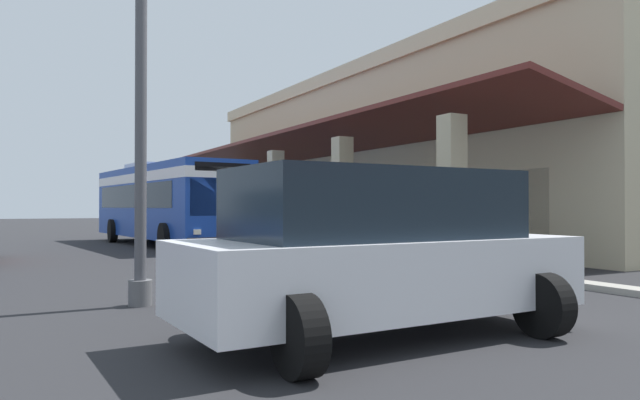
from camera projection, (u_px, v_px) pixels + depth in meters
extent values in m
plane|color=#262628|center=(338.00, 240.00, 27.39)|extent=(120.00, 120.00, 0.00)
cube|color=#9E998E|center=(268.00, 242.00, 24.35)|extent=(32.79, 0.50, 0.12)
cube|color=#C6B793|center=(449.00, 167.00, 29.01)|extent=(27.33, 12.85, 7.05)
cube|color=beige|center=(449.00, 89.00, 29.05)|extent=(27.63, 13.15, 0.60)
cube|color=#C6B793|center=(199.00, 200.00, 34.14)|extent=(0.55, 0.55, 3.88)
cube|color=#C6B793|center=(231.00, 199.00, 29.34)|extent=(0.55, 0.55, 3.88)
cube|color=#C6B793|center=(276.00, 197.00, 24.54)|extent=(0.55, 0.55, 3.88)
cube|color=#C6B793|center=(342.00, 195.00, 19.73)|extent=(0.55, 0.55, 3.88)
cube|color=#C6B793|center=(452.00, 191.00, 14.93)|extent=(0.55, 0.55, 3.88)
cube|color=#5B1E19|center=(304.00, 144.00, 25.19)|extent=(27.33, 3.16, 0.82)
cube|color=#19232D|center=(337.00, 210.00, 25.94)|extent=(22.95, 0.08, 2.40)
cube|color=#193D9E|center=(166.00, 202.00, 23.46)|extent=(11.19, 3.55, 2.75)
cube|color=white|center=(166.00, 179.00, 23.47)|extent=(11.21, 3.57, 0.36)
cube|color=#19232D|center=(163.00, 197.00, 23.71)|extent=(9.44, 3.42, 0.90)
cube|color=#19232D|center=(223.00, 197.00, 18.92)|extent=(0.27, 2.24, 1.20)
cube|color=black|center=(223.00, 167.00, 18.92)|extent=(0.24, 1.94, 0.28)
cube|color=black|center=(224.00, 241.00, 18.79)|extent=(0.42, 2.46, 0.24)
cube|color=silver|center=(248.00, 231.00, 19.36)|extent=(0.08, 0.24, 0.16)
cube|color=silver|center=(197.00, 232.00, 18.37)|extent=(0.08, 0.24, 0.16)
cube|color=silver|center=(154.00, 167.00, 24.73)|extent=(2.55, 2.00, 0.24)
cylinder|color=black|center=(234.00, 236.00, 21.14)|extent=(1.00, 0.30, 1.00)
cylinder|color=black|center=(165.00, 238.00, 19.72)|extent=(1.00, 0.30, 1.00)
cylinder|color=black|center=(170.00, 230.00, 26.72)|extent=(1.00, 0.30, 1.00)
cylinder|color=black|center=(113.00, 231.00, 25.30)|extent=(1.00, 0.30, 1.00)
cube|color=#B2B5BA|center=(431.00, 250.00, 12.64)|extent=(1.94, 4.45, 0.66)
cube|color=#19232D|center=(423.00, 223.00, 12.56)|extent=(1.66, 2.51, 0.54)
cylinder|color=black|center=(458.00, 257.00, 14.12)|extent=(0.64, 0.22, 0.64)
cylinder|color=black|center=(514.00, 264.00, 12.51)|extent=(0.64, 0.22, 0.64)
cylinder|color=black|center=(350.00, 263.00, 12.77)|extent=(0.64, 0.22, 0.64)
cylinder|color=black|center=(397.00, 271.00, 11.17)|extent=(0.64, 0.22, 0.64)
cube|color=silver|center=(381.00, 274.00, 6.93)|extent=(2.11, 4.86, 0.84)
cube|color=#19232D|center=(374.00, 204.00, 6.89)|extent=(1.82, 3.32, 0.80)
cylinder|color=black|center=(432.00, 286.00, 8.59)|extent=(0.76, 0.26, 0.76)
cylinder|color=black|center=(543.00, 305.00, 6.91)|extent=(0.76, 0.26, 0.76)
cylinder|color=black|center=(221.00, 305.00, 6.95)|extent=(0.76, 0.26, 0.76)
cylinder|color=black|center=(299.00, 336.00, 5.26)|extent=(0.76, 0.26, 0.76)
cylinder|color=#38383D|center=(310.00, 248.00, 15.98)|extent=(0.16, 0.16, 0.85)
cylinder|color=#38383D|center=(322.00, 248.00, 15.99)|extent=(0.16, 0.16, 0.85)
cube|color=silver|center=(316.00, 221.00, 16.00)|extent=(0.44, 0.54, 0.63)
sphere|color=beige|center=(316.00, 205.00, 16.00)|extent=(0.23, 0.23, 0.23)
cylinder|color=silver|center=(309.00, 220.00, 15.77)|extent=(0.09, 0.09, 0.57)
cylinder|color=silver|center=(323.00, 219.00, 16.22)|extent=(0.09, 0.09, 0.57)
cube|color=brown|center=(230.00, 229.00, 32.14)|extent=(0.80, 0.80, 0.63)
cylinder|color=#332319|center=(230.00, 223.00, 32.15)|extent=(0.68, 0.68, 0.02)
cylinder|color=brown|center=(230.00, 205.00, 32.16)|extent=(0.16, 0.16, 2.01)
ellipsoid|color=#195123|center=(233.00, 183.00, 31.83)|extent=(0.81, 0.26, 0.18)
ellipsoid|color=#195123|center=(237.00, 185.00, 32.16)|extent=(0.60, 0.81, 0.15)
ellipsoid|color=#195123|center=(232.00, 184.00, 32.72)|extent=(1.05, 0.76, 0.14)
ellipsoid|color=#195123|center=(224.00, 186.00, 32.34)|extent=(0.77, 0.65, 0.16)
ellipsoid|color=#195123|center=(224.00, 182.00, 31.73)|extent=(0.69, 1.01, 0.15)
cylinder|color=#59595B|center=(140.00, 293.00, 9.13)|extent=(0.36, 0.36, 0.40)
cylinder|color=#4C4C51|center=(141.00, 36.00, 9.17)|extent=(0.18, 0.18, 8.41)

